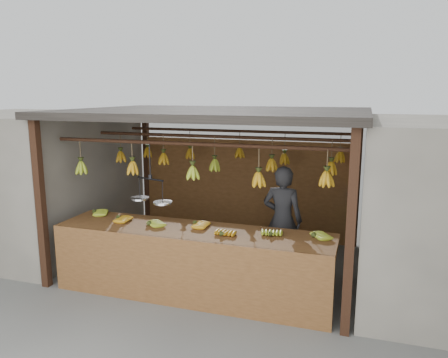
% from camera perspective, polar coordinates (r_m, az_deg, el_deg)
% --- Properties ---
extents(ground, '(80.00, 80.00, 0.00)m').
position_cam_1_polar(ground, '(6.99, -0.78, -10.97)').
color(ground, '#5B5B57').
extents(stall, '(4.30, 3.30, 2.40)m').
position_cam_1_polar(stall, '(6.82, 0.07, 5.59)').
color(stall, black).
rests_on(stall, ground).
extents(neighbor_left, '(3.00, 3.00, 2.30)m').
position_cam_1_polar(neighbor_left, '(8.50, -24.45, 0.09)').
color(neighbor_left, slate).
rests_on(neighbor_left, ground).
extents(counter, '(3.66, 0.83, 0.96)m').
position_cam_1_polar(counter, '(5.65, -4.59, -8.77)').
color(counter, brown).
rests_on(counter, ground).
extents(hanging_bananas, '(3.60, 2.24, 0.38)m').
position_cam_1_polar(hanging_bananas, '(6.55, -0.88, 2.16)').
color(hanging_bananas, '#92A523').
rests_on(hanging_bananas, ground).
extents(balance_scale, '(0.65, 0.37, 0.80)m').
position_cam_1_polar(balance_scale, '(5.96, -9.51, -2.34)').
color(balance_scale, black).
rests_on(balance_scale, ground).
extents(vendor, '(0.61, 0.42, 1.61)m').
position_cam_1_polar(vendor, '(6.48, 7.64, -5.32)').
color(vendor, '#262628').
rests_on(vendor, ground).
extents(bag_bundles, '(0.08, 0.26, 1.28)m').
position_cam_1_polar(bag_bundles, '(7.65, 16.48, -1.40)').
color(bag_bundles, red).
rests_on(bag_bundles, ground).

